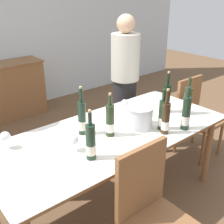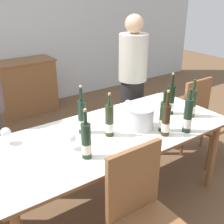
{
  "view_description": "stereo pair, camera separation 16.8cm",
  "coord_description": "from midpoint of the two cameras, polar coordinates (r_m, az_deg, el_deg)",
  "views": [
    {
      "loc": [
        -1.33,
        -1.59,
        1.86
      ],
      "look_at": [
        0.0,
        0.0,
        0.93
      ],
      "focal_mm": 45.0,
      "sensor_mm": 36.0,
      "label": 1
    },
    {
      "loc": [
        -1.19,
        -1.69,
        1.86
      ],
      "look_at": [
        0.0,
        0.0,
        0.93
      ],
      "focal_mm": 45.0,
      "sensor_mm": 36.0,
      "label": 2
    }
  ],
  "objects": [
    {
      "name": "wine_bottle_7",
      "position": [
        2.29,
        8.81,
        -1.35
      ],
      "size": [
        0.06,
        0.06,
        0.39
      ],
      "color": "#332314",
      "rests_on": "dining_table"
    },
    {
      "name": "dining_table",
      "position": [
        2.38,
        -2.03,
        -5.43
      ],
      "size": [
        2.08,
        0.92,
        0.75
      ],
      "color": "brown",
      "rests_on": "ground_plane"
    },
    {
      "name": "wine_glass_0",
      "position": [
        2.25,
        -22.92,
        -4.78
      ],
      "size": [
        0.08,
        0.08,
        0.14
      ],
      "color": "white",
      "rests_on": "dining_table"
    },
    {
      "name": "wine_bottle_1",
      "position": [
        2.4,
        12.88,
        -0.42
      ],
      "size": [
        0.07,
        0.07,
        0.37
      ],
      "color": "#1E3323",
      "rests_on": "dining_table"
    },
    {
      "name": "ground_plane",
      "position": [
        2.78,
        -1.82,
        -17.83
      ],
      "size": [
        12.0,
        12.0,
        0.0
      ],
      "primitive_type": "plane",
      "color": "brown"
    },
    {
      "name": "ice_bucket",
      "position": [
        2.38,
        3.71,
        -0.94
      ],
      "size": [
        0.23,
        0.23,
        0.19
      ],
      "color": "silver",
      "rests_on": "dining_table"
    },
    {
      "name": "wine_bottle_4",
      "position": [
        1.95,
        -6.82,
        -6.25
      ],
      "size": [
        0.07,
        0.07,
        0.37
      ],
      "color": "#1E3323",
      "rests_on": "dining_table"
    },
    {
      "name": "wine_glass_2",
      "position": [
        2.07,
        -10.13,
        -5.68
      ],
      "size": [
        0.08,
        0.08,
        0.13
      ],
      "color": "white",
      "rests_on": "dining_table"
    },
    {
      "name": "wine_bottle_2",
      "position": [
        2.7,
        13.38,
        2.05
      ],
      "size": [
        0.07,
        0.07,
        0.36
      ],
      "color": "#28381E",
      "rests_on": "dining_table"
    },
    {
      "name": "wine_glass_1",
      "position": [
        2.69,
        0.78,
        1.7
      ],
      "size": [
        0.07,
        0.07,
        0.12
      ],
      "color": "white",
      "rests_on": "dining_table"
    },
    {
      "name": "chair_right_end",
      "position": [
        3.4,
        15.11,
        -0.07
      ],
      "size": [
        0.42,
        0.42,
        0.91
      ],
      "color": "brown",
      "rests_on": "ground_plane"
    },
    {
      "name": "wine_bottle_5",
      "position": [
        2.23,
        -2.55,
        -1.93
      ],
      "size": [
        0.07,
        0.07,
        0.37
      ],
      "color": "#28381E",
      "rests_on": "dining_table"
    },
    {
      "name": "chair_near_front",
      "position": [
        1.92,
        5.38,
        -19.03
      ],
      "size": [
        0.42,
        0.42,
        0.97
      ],
      "color": "brown",
      "rests_on": "ground_plane"
    },
    {
      "name": "wine_bottle_6",
      "position": [
        2.36,
        8.21,
        -0.71
      ],
      "size": [
        0.07,
        0.07,
        0.36
      ],
      "color": "black",
      "rests_on": "dining_table"
    },
    {
      "name": "person_guest_left",
      "position": [
        3.35,
        1.18,
        5.65
      ],
      "size": [
        0.33,
        0.33,
        1.6
      ],
      "color": "#262628",
      "rests_on": "ground_plane"
    },
    {
      "name": "wine_bottle_0",
      "position": [
        2.7,
        9.29,
        2.65
      ],
      "size": [
        0.07,
        0.07,
        0.4
      ],
      "color": "black",
      "rests_on": "dining_table"
    },
    {
      "name": "wine_bottle_3",
      "position": [
        2.28,
        -8.23,
        -1.31
      ],
      "size": [
        0.07,
        0.07,
        0.41
      ],
      "color": "#1E3323",
      "rests_on": "dining_table"
    }
  ]
}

